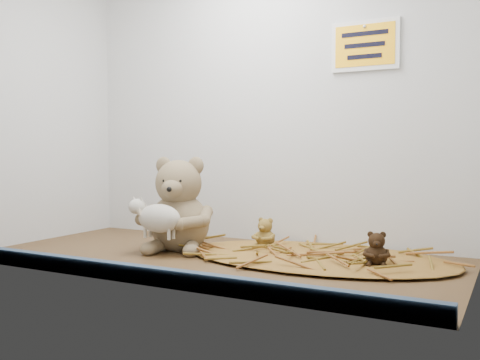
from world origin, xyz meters
The scene contains 8 objects.
alcove_shell centered at (0.00, 9.00, 45.00)cm, with size 120.40×60.20×90.40cm.
front_rail centered at (0.00, -28.80, 1.80)cm, with size 119.28×2.20×3.60cm, color #384E6C.
straw_bed centered at (23.30, 10.66, 0.67)cm, with size 69.06×40.10×1.34cm, color brown.
main_teddy centered at (-13.73, 5.41, 12.63)cm, with size 20.36×21.50×25.25cm, color #7C694C, non-canonical shape.
toy_lamb centered at (-13.73, -3.64, 9.61)cm, with size 15.85×9.67×10.24cm, color beige, non-canonical shape.
mini_teddy_tan centered at (7.35, 15.20, 5.28)cm, with size 6.36×6.72×7.89cm, color olive, non-canonical shape.
mini_teddy_brown centered at (39.25, 6.11, 5.13)cm, with size 6.12×6.46×7.59cm, color black, non-canonical shape.
wall_sign centered at (30.00, 29.40, 55.00)cm, with size 16.00×1.20×11.00cm, color #FFAB0D.
Camera 1 is at (67.41, -114.05, 26.50)cm, focal length 40.00 mm.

